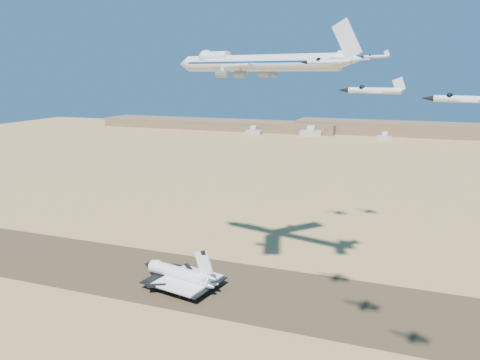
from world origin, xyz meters
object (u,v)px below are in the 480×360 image
(crew_c, at_px, (189,299))
(chase_jet_a, at_px, (328,62))
(chase_jet_d, at_px, (334,60))
(chase_jet_e, at_px, (375,56))
(shuttle, at_px, (180,275))
(chase_jet_b, at_px, (373,90))
(carrier_747, at_px, (252,63))
(crew_a, at_px, (179,297))
(crew_b, at_px, (199,295))
(chase_jet_c, at_px, (464,99))

(crew_c, bearing_deg, chase_jet_a, -137.15)
(chase_jet_d, xyz_separation_m, chase_jet_e, (17.65, 8.59, 1.58))
(shuttle, distance_m, chase_jet_b, 118.33)
(carrier_747, relative_size, crew_c, 41.49)
(chase_jet_a, bearing_deg, chase_jet_b, -40.12)
(crew_a, height_order, crew_b, crew_b)
(chase_jet_a, bearing_deg, crew_b, 166.48)
(crew_b, bearing_deg, crew_a, 115.33)
(chase_jet_c, bearing_deg, chase_jet_e, 112.33)
(chase_jet_a, relative_size, chase_jet_e, 1.07)
(shuttle, relative_size, crew_a, 21.74)
(chase_jet_b, bearing_deg, carrier_747, 138.00)
(crew_c, distance_m, chase_jet_d, 125.27)
(carrier_747, relative_size, chase_jet_c, 5.79)
(shuttle, xyz_separation_m, crew_c, (9.40, -10.51, -3.93))
(crew_a, distance_m, crew_c, 4.50)
(carrier_747, bearing_deg, shuttle, -134.98)
(chase_jet_d, bearing_deg, chase_jet_b, -69.29)
(chase_jet_b, relative_size, chase_jet_d, 1.07)
(crew_a, height_order, chase_jet_b, chase_jet_b)
(crew_c, xyz_separation_m, chase_jet_b, (66.96, -36.20, 81.32))
(chase_jet_a, bearing_deg, carrier_747, 140.32)
(chase_jet_c, bearing_deg, carrier_747, 141.89)
(shuttle, xyz_separation_m, crew_b, (11.67, -6.11, -3.95))
(crew_a, distance_m, chase_jet_d, 126.62)
(shuttle, relative_size, chase_jet_c, 2.72)
(crew_a, distance_m, chase_jet_e, 139.88)
(crew_b, height_order, chase_jet_d, chase_jet_d)
(carrier_747, bearing_deg, crew_a, -115.29)
(crew_b, bearing_deg, shuttle, 56.69)
(shuttle, height_order, crew_c, shuttle)
(chase_jet_d, bearing_deg, crew_b, -110.46)
(crew_c, distance_m, chase_jet_c, 128.05)
(carrier_747, height_order, crew_c, carrier_747)
(crew_a, distance_m, chase_jet_b, 114.32)
(carrier_747, xyz_separation_m, crew_b, (-14.00, -22.04, -89.04))
(chase_jet_d, bearing_deg, crew_a, -113.16)
(chase_jet_d, distance_m, chase_jet_e, 19.69)
(chase_jet_e, bearing_deg, chase_jet_d, -137.56)
(carrier_747, xyz_separation_m, crew_a, (-20.75, -26.10, -89.12))
(chase_jet_e, bearing_deg, chase_jet_c, -62.28)
(crew_c, height_order, chase_jet_c, chase_jet_c)
(crew_b, xyz_separation_m, chase_jet_c, (82.24, -57.05, 80.54))
(crew_b, height_order, chase_jet_e, chase_jet_e)
(chase_jet_e, bearing_deg, chase_jet_b, -68.91)
(chase_jet_a, bearing_deg, chase_jet_c, -35.86)
(crew_a, xyz_separation_m, chase_jet_e, (61.70, 84.40, 92.93))
(crew_b, relative_size, chase_jet_d, 0.13)
(chase_jet_b, xyz_separation_m, chase_jet_d, (-27.40, 112.34, 9.94))
(chase_jet_b, bearing_deg, chase_jet_d, 112.71)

